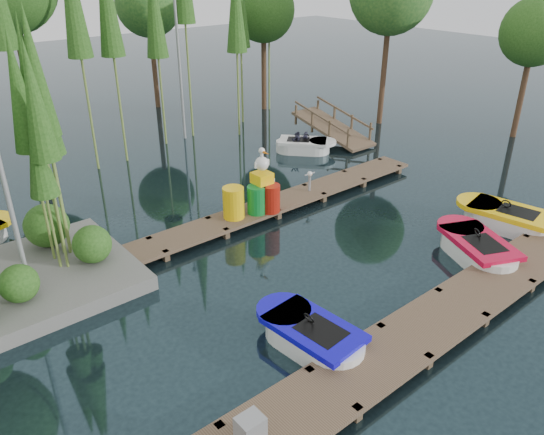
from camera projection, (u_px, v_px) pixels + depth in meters
ground_plane at (270, 265)px, 14.45m from camera, size 90.00×90.00×0.00m
near_dock at (404, 342)px, 11.25m from camera, size 18.00×1.50×0.50m
far_dock at (244, 216)px, 16.64m from camera, size 15.00×1.20×0.50m
tree_screen at (23, 3)px, 17.84m from camera, size 34.42×18.53×10.31m
lamp_rear at (178, 41)px, 22.39m from camera, size 0.30×0.30×7.25m
ramp at (333, 127)px, 23.79m from camera, size 1.50×3.94×1.49m
boat_blue at (311, 336)px, 11.36m from camera, size 1.45×2.82×0.92m
boat_red at (477, 249)px, 14.67m from camera, size 2.36×3.15×0.97m
boat_yellow_near at (506, 219)px, 16.30m from camera, size 1.87×3.18×1.01m
boat_white_far at (304, 146)px, 22.51m from camera, size 2.57×2.66×1.21m
utility_cabinet at (250, 430)px, 8.76m from camera, size 0.44×0.37×0.54m
yellow_barrel at (233, 203)px, 16.17m from camera, size 0.66×0.66×0.99m
drum_cluster at (264, 192)px, 16.63m from camera, size 1.19×1.09×2.06m
seagull_post at (310, 178)px, 17.99m from camera, size 0.44×0.24×0.71m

